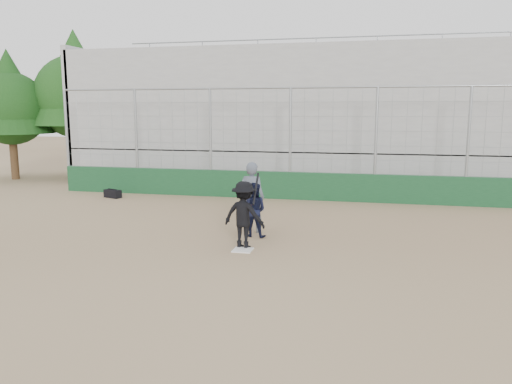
% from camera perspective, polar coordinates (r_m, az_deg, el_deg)
% --- Properties ---
extents(ground, '(90.00, 90.00, 0.00)m').
position_cam_1_polar(ground, '(11.62, -1.53, -6.70)').
color(ground, brown).
rests_on(ground, ground).
extents(home_plate, '(0.44, 0.44, 0.02)m').
position_cam_1_polar(home_plate, '(11.61, -1.53, -6.64)').
color(home_plate, white).
rests_on(home_plate, ground).
extents(backstop, '(18.10, 0.25, 4.04)m').
position_cam_1_polar(backstop, '(18.17, 3.89, 2.17)').
color(backstop, '#123B1F').
rests_on(backstop, ground).
extents(bleachers, '(20.25, 6.70, 6.98)m').
position_cam_1_polar(bleachers, '(22.94, 5.87, 8.54)').
color(bleachers, gray).
rests_on(bleachers, ground).
extents(tree_left, '(4.48, 4.48, 7.00)m').
position_cam_1_polar(tree_left, '(25.82, -19.90, 11.37)').
color(tree_left, '#321D12').
rests_on(tree_left, ground).
extents(tree_right, '(3.84, 3.84, 6.00)m').
position_cam_1_polar(tree_right, '(26.03, -26.34, 9.56)').
color(tree_right, '#3A2615').
rests_on(tree_right, ground).
extents(batter_at_plate, '(1.12, 0.83, 1.75)m').
position_cam_1_polar(batter_at_plate, '(11.68, -1.38, -2.61)').
color(batter_at_plate, black).
rests_on(batter_at_plate, ground).
extents(catcher_crouched, '(0.77, 0.65, 0.97)m').
position_cam_1_polar(catcher_crouched, '(12.74, -0.25, -3.02)').
color(catcher_crouched, black).
rests_on(catcher_crouched, ground).
extents(umpire, '(0.74, 0.54, 1.69)m').
position_cam_1_polar(umpire, '(13.19, -0.47, -0.99)').
color(umpire, '#4D5562').
rests_on(umpire, ground).
extents(equipment_bag, '(0.75, 0.54, 0.34)m').
position_cam_1_polar(equipment_bag, '(19.28, -16.06, -0.18)').
color(equipment_bag, black).
rests_on(equipment_bag, ground).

